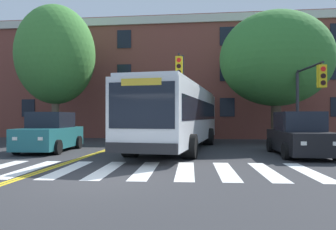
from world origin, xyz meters
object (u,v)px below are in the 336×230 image
object	(u,v)px
street_tree_curbside_large	(276,59)
car_grey_behind_bus	(173,128)
car_teal_near_lane	(50,133)
traffic_light_overhead	(181,84)
street_tree_curbside_small	(56,55)
traffic_light_near_corner	(308,89)
car_black_far_lane	(299,136)
city_bus	(178,115)

from	to	relation	value
street_tree_curbside_large	car_grey_behind_bus	bearing A→B (deg)	145.81
car_teal_near_lane	traffic_light_overhead	size ratio (longest dim) A/B	0.89
car_teal_near_lane	street_tree_curbside_small	xyz separation A→B (m)	(-2.46, 5.61, 4.92)
traffic_light_near_corner	street_tree_curbside_large	distance (m)	4.64
traffic_light_overhead	car_black_far_lane	bearing A→B (deg)	-29.70
city_bus	traffic_light_overhead	world-z (taller)	traffic_light_overhead
car_grey_behind_bus	traffic_light_near_corner	distance (m)	11.59
car_teal_near_lane	car_black_far_lane	world-z (taller)	car_teal_near_lane
car_grey_behind_bus	traffic_light_near_corner	world-z (taller)	traffic_light_near_corner
car_grey_behind_bus	street_tree_curbside_small	distance (m)	9.99
car_black_far_lane	street_tree_curbside_large	bearing A→B (deg)	87.59
car_grey_behind_bus	traffic_light_near_corner	xyz separation A→B (m)	(7.45, -8.61, 2.15)
car_teal_near_lane	traffic_light_overhead	bearing A→B (deg)	22.57
traffic_light_overhead	city_bus	bearing A→B (deg)	-95.62
traffic_light_near_corner	street_tree_curbside_large	world-z (taller)	street_tree_curbside_large
car_black_far_lane	traffic_light_near_corner	size ratio (longest dim) A/B	1.04
car_black_far_lane	street_tree_curbside_small	world-z (taller)	street_tree_curbside_small
traffic_light_overhead	street_tree_curbside_large	world-z (taller)	street_tree_curbside_large
city_bus	traffic_light_near_corner	world-z (taller)	traffic_light_near_corner
car_teal_near_lane	car_grey_behind_bus	bearing A→B (deg)	63.86
car_grey_behind_bus	street_tree_curbside_large	bearing A→B (deg)	-34.19
street_tree_curbside_small	city_bus	bearing A→B (deg)	-24.24
car_grey_behind_bus	street_tree_curbside_small	size ratio (longest dim) A/B	0.47
street_tree_curbside_large	car_teal_near_lane	bearing A→B (deg)	-154.82
car_black_far_lane	traffic_light_overhead	distance (m)	6.66
city_bus	traffic_light_overhead	size ratio (longest dim) A/B	2.44
car_black_far_lane	car_teal_near_lane	bearing A→B (deg)	177.61
car_black_far_lane	street_tree_curbside_small	distance (m)	15.99
car_teal_near_lane	traffic_light_near_corner	size ratio (longest dim) A/B	1.02
car_grey_behind_bus	street_tree_curbside_small	bearing A→B (deg)	-148.73
car_grey_behind_bus	car_teal_near_lane	bearing A→B (deg)	-116.14
car_grey_behind_bus	car_black_far_lane	bearing A→B (deg)	-58.40
traffic_light_near_corner	street_tree_curbside_small	size ratio (longest dim) A/B	0.50
city_bus	traffic_light_near_corner	bearing A→B (deg)	-2.40
city_bus	car_teal_near_lane	distance (m)	6.39
traffic_light_near_corner	traffic_light_overhead	distance (m)	6.36
car_teal_near_lane	traffic_light_near_corner	bearing A→B (deg)	6.89
traffic_light_overhead	car_grey_behind_bus	bearing A→B (deg)	98.96
car_black_far_lane	traffic_light_overhead	world-z (taller)	traffic_light_overhead
city_bus	car_teal_near_lane	bearing A→B (deg)	-163.80
city_bus	car_teal_near_lane	world-z (taller)	city_bus
city_bus	street_tree_curbside_large	xyz separation A→B (m)	(5.66, 3.75, 3.44)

